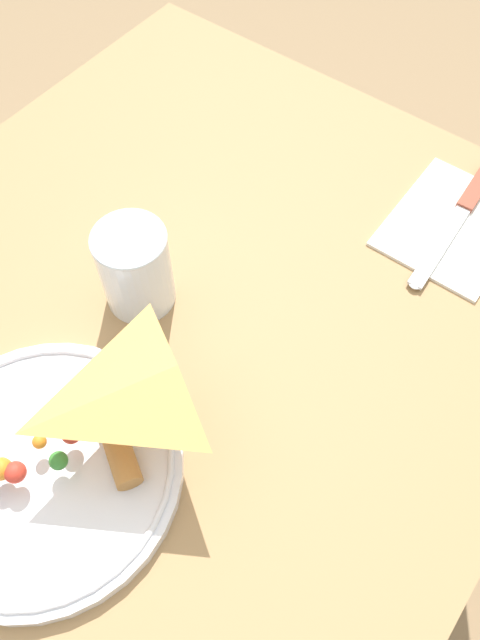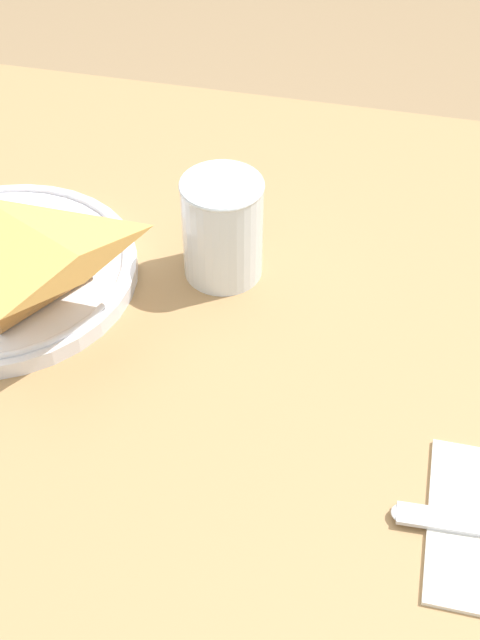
% 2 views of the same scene
% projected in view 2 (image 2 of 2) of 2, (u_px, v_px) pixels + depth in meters
% --- Properties ---
extents(ground_plane, '(6.00, 6.00, 0.00)m').
position_uv_depth(ground_plane, '(182.00, 636.00, 1.27)').
color(ground_plane, '#997A56').
extents(dining_table, '(1.00, 0.74, 0.75)m').
position_uv_depth(dining_table, '(150.00, 378.00, 0.83)').
color(dining_table, '#A87F51').
rests_on(dining_table, ground_plane).
extents(plate_pizza, '(0.26, 0.26, 0.06)m').
position_uv_depth(plate_pizza, '(0.00, 268.00, 0.74)').
color(plate_pizza, white).
rests_on(plate_pizza, dining_table).
extents(milk_glass, '(0.07, 0.07, 0.10)m').
position_uv_depth(milk_glass, '(223.00, 232.00, 0.73)').
color(milk_glass, white).
rests_on(milk_glass, dining_table).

